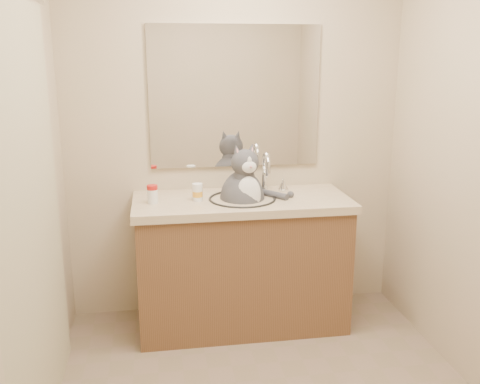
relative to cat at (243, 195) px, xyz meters
The scene contains 8 objects.
room 1.01m from the cat, 90.53° to the right, with size 2.22×2.52×2.42m.
vanity 0.43m from the cat, 145.52° to the left, with size 1.34×0.59×1.12m.
mirror 0.64m from the cat, 91.85° to the left, with size 1.10×0.02×0.90m, color white.
shower_curtain 1.37m from the cat, 140.97° to the right, with size 0.02×1.30×1.93m.
cat is the anchor object (origin of this frame).
pill_bottle_redcap 0.56m from the cat, behind, with size 0.07×0.07×0.11m.
pill_bottle_orange 0.29m from the cat, behind, with size 0.08×0.08×0.11m.
grey_canister 0.27m from the cat, behind, with size 0.04×0.04×0.06m.
Camera 1 is at (-0.51, -2.19, 1.72)m, focal length 40.00 mm.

